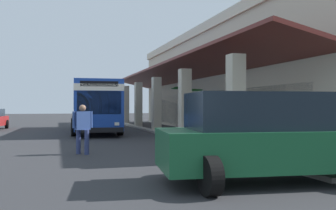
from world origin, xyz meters
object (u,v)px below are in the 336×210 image
Objects in this scene: parked_suv_green at (268,136)px; pedestrian at (83,126)px; transit_bus at (94,103)px; potted_palm at (185,122)px.

parked_suv_green is 2.91× the size of pedestrian.
transit_bus reaches higher than pedestrian.
transit_bus is at bearing -173.24° from parked_suv_green.
parked_suv_green is 1.80× the size of potted_palm.
transit_bus is at bearing 172.52° from pedestrian.
pedestrian is at bearing -149.09° from parked_suv_green.
potted_palm is at bearing 168.82° from parked_suv_green.
transit_bus reaches higher than potted_palm.
transit_bus is 6.95m from potted_palm.
transit_bus is 17.58m from parked_suv_green.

